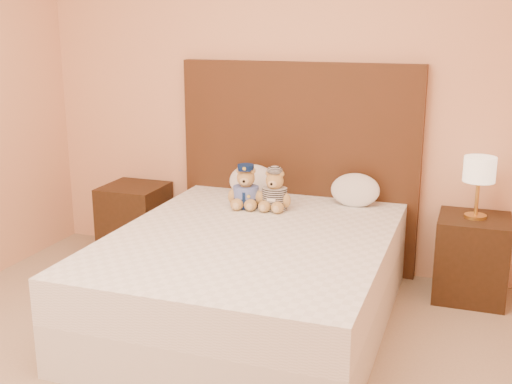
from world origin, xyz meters
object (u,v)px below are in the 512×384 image
lamp (479,173)px  pillow_right (355,188)px  bed (251,278)px  teddy_police (246,186)px  nightstand_left (135,220)px  nightstand_right (472,258)px  teddy_prisoner (275,190)px  pillow_left (252,179)px

lamp → pillow_right: lamp is taller
bed → teddy_police: bearing=113.0°
bed → nightstand_left: size_ratio=3.64×
nightstand_right → teddy_prisoner: teddy_prisoner is taller
lamp → pillow_right: (-0.79, 0.03, -0.18)m
nightstand_right → pillow_right: pillow_right is taller
bed → pillow_right: (0.46, 0.83, 0.39)m
nightstand_left → teddy_police: teddy_police is taller
nightstand_right → teddy_police: (-1.48, -0.26, 0.42)m
bed → pillow_right: 1.03m
bed → teddy_police: 0.72m
lamp → pillow_left: size_ratio=1.15×
teddy_police → pillow_left: (-0.06, 0.29, -0.02)m
nightstand_right → pillow_right: 0.88m
teddy_prisoner → pillow_left: size_ratio=0.79×
teddy_police → pillow_left: teddy_police is taller
lamp → nightstand_right: bearing=0.0°
lamp → pillow_left: (-1.54, 0.03, -0.18)m
nightstand_left → teddy_prisoner: 1.31m
nightstand_left → pillow_left: size_ratio=1.58×
nightstand_right → lamp: (-0.00, 0.00, 0.57)m
bed → nightstand_right: bearing=32.6°
nightstand_left → teddy_police: (1.02, -0.26, 0.42)m
nightstand_right → teddy_police: bearing=-170.0°
pillow_right → teddy_police: bearing=-157.1°
nightstand_right → bed: bearing=-147.4°
lamp → teddy_police: lamp is taller
teddy_prisoner → nightstand_right: bearing=10.1°
teddy_police → bed: bearing=-76.8°
nightstand_left → pillow_right: 1.76m
nightstand_right → teddy_prisoner: bearing=-168.9°
teddy_prisoner → pillow_right: 0.56m
teddy_prisoner → pillow_right: bearing=28.8°
pillow_left → pillow_right: 0.75m
pillow_left → pillow_right: bearing=0.0°
pillow_left → bed: bearing=-70.8°
nightstand_right → pillow_left: pillow_left is taller
bed → teddy_prisoner: (-0.03, 0.55, 0.41)m
bed → lamp: size_ratio=5.00×
bed → pillow_left: pillow_left is taller
nightstand_right → pillow_left: 1.59m
bed → nightstand_right: 1.48m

